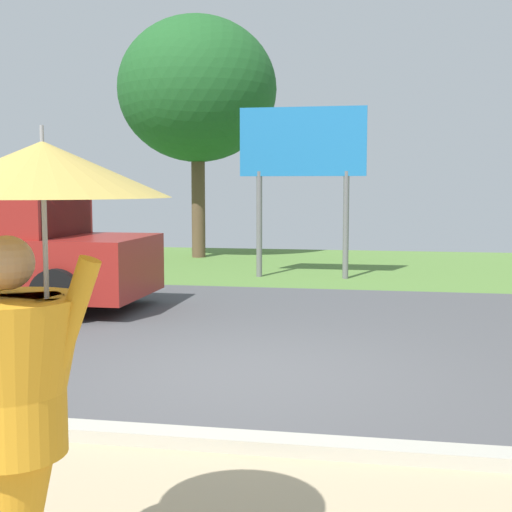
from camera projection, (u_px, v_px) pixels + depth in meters
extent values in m
cube|color=#4C4C4F|center=(274.00, 337.00, 9.05)|extent=(40.00, 8.00, 0.10)
cube|color=#588238|center=(325.00, 267.00, 16.88)|extent=(40.00, 8.00, 0.10)
cube|color=#B2AD9E|center=(189.00, 438.00, 5.13)|extent=(40.00, 0.24, 0.10)
cone|color=orange|center=(14.00, 471.00, 2.87)|extent=(0.60, 0.60, 1.45)
cylinder|color=orange|center=(11.00, 376.00, 2.83)|extent=(0.44, 0.44, 0.65)
sphere|color=tan|center=(7.00, 263.00, 2.79)|extent=(0.22, 0.22, 0.22)
cylinder|color=orange|center=(74.00, 312.00, 2.75)|extent=(0.24, 0.09, 0.45)
cylinder|color=gray|center=(45.00, 255.00, 2.75)|extent=(0.02, 0.02, 0.75)
cone|color=gold|center=(43.00, 169.00, 2.72)|extent=(1.00, 1.00, 0.22)
cylinder|color=gray|center=(42.00, 138.00, 2.71)|extent=(0.02, 0.02, 0.10)
cube|color=maroon|center=(13.00, 216.00, 10.79)|extent=(1.80, 1.84, 0.90)
cube|color=#2D3842|center=(64.00, 217.00, 10.64)|extent=(0.10, 1.70, 0.77)
cylinder|color=black|center=(113.00, 277.00, 11.66)|extent=(0.76, 0.28, 0.76)
cylinder|color=black|center=(58.00, 295.00, 9.70)|extent=(0.76, 0.28, 0.76)
cylinder|color=slate|center=(259.00, 224.00, 14.57)|extent=(0.12, 0.12, 2.20)
cylinder|color=slate|center=(346.00, 225.00, 14.25)|extent=(0.12, 0.12, 2.20)
cube|color=#1E72B2|center=(303.00, 142.00, 14.24)|extent=(2.60, 0.10, 1.40)
cylinder|color=brown|center=(198.00, 199.00, 18.54)|extent=(0.36, 0.36, 3.10)
ellipsoid|color=#1E5623|center=(197.00, 89.00, 18.26)|extent=(4.15, 4.15, 3.77)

